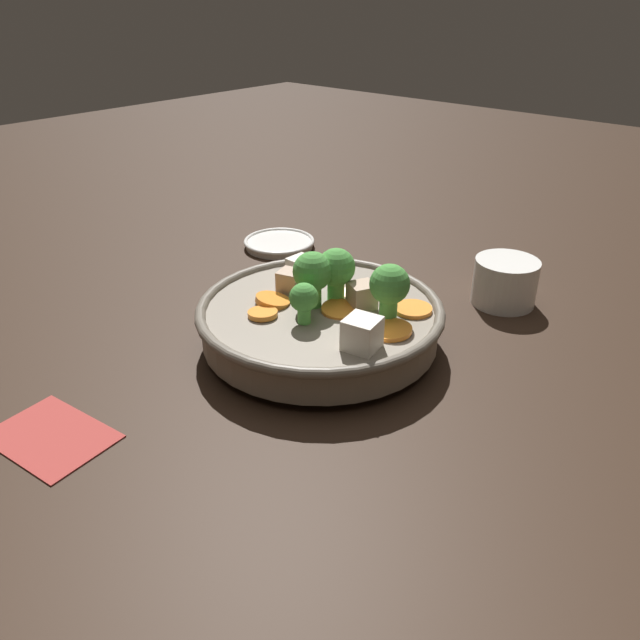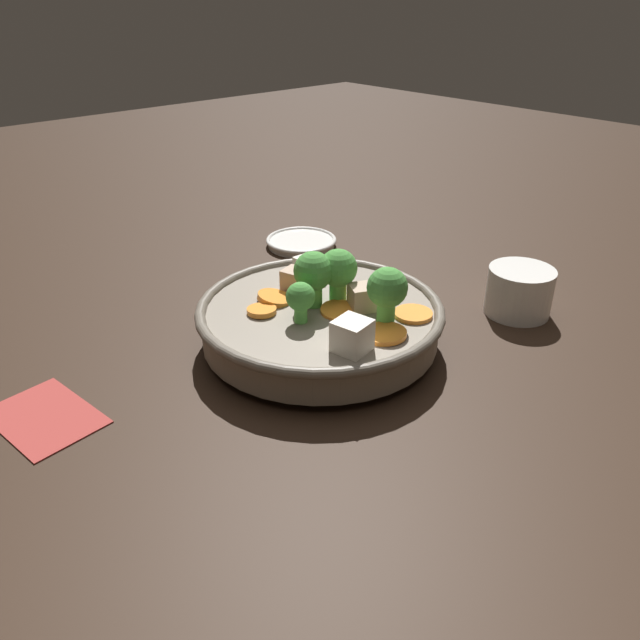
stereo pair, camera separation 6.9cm
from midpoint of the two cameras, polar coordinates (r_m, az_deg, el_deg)
The scene contains 5 objects.
ground_plane at distance 0.70m, azimuth -2.80°, elevation -2.36°, with size 3.00×3.00×0.00m, color black.
stirfry_bowl at distance 0.68m, azimuth -2.73°, elevation 0.23°, with size 0.27×0.27×0.11m.
side_saucer at distance 0.97m, azimuth -5.79°, elevation 6.98°, with size 0.11×0.11×0.01m.
tea_cup at distance 0.81m, azimuth 14.25°, elevation 3.38°, with size 0.08×0.08×0.06m.
napkin at distance 0.63m, azimuth -26.33°, elevation -9.59°, with size 0.12×0.09×0.00m.
Camera 1 is at (0.40, -0.45, 0.36)m, focal length 35.00 mm.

